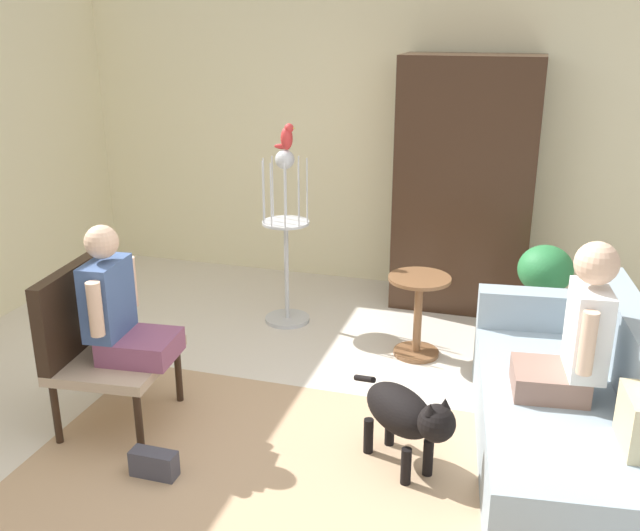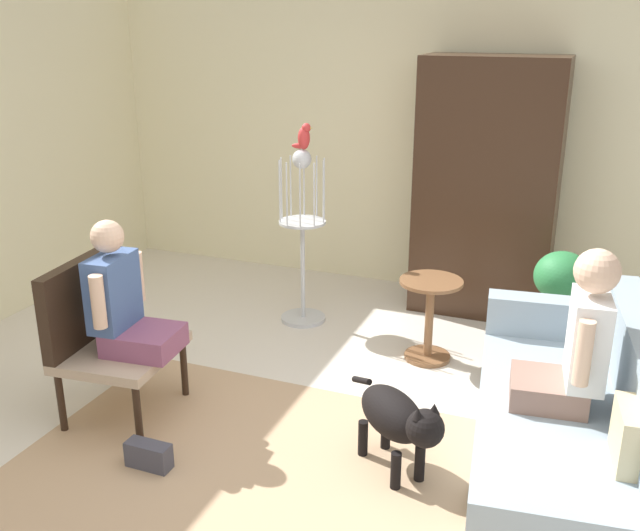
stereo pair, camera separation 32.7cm
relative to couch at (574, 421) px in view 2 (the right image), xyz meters
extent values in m
plane|color=beige|center=(-1.29, -0.44, -0.29)|extent=(7.53, 7.53, 0.00)
cube|color=beige|center=(-1.29, 2.52, 1.14)|extent=(6.87, 0.12, 2.87)
cube|color=tan|center=(-1.47, -0.71, -0.29)|extent=(2.85, 2.02, 0.01)
cube|color=#8EA0AD|center=(-0.05, -0.04, -0.08)|extent=(1.11, 2.02, 0.41)
cube|color=#8EA0AD|center=(-0.16, 0.83, 0.24)|extent=(0.91, 0.29, 0.25)
cube|color=#C6B284|center=(0.23, -0.49, 0.26)|extent=(0.14, 0.33, 0.28)
cylinder|color=black|center=(-2.38, -0.09, -0.10)|extent=(0.04, 0.04, 0.38)
cylinder|color=black|center=(-2.32, -0.67, -0.10)|extent=(0.04, 0.04, 0.38)
cylinder|color=black|center=(-2.89, -0.14, -0.10)|extent=(0.04, 0.04, 0.38)
cylinder|color=black|center=(-2.83, -0.72, -0.10)|extent=(0.04, 0.04, 0.38)
cube|color=tan|center=(-2.60, -0.40, 0.13)|extent=(0.67, 0.74, 0.06)
cube|color=black|center=(-2.87, -0.43, 0.42)|extent=(0.15, 0.69, 0.52)
cube|color=#866457|center=(-0.15, -0.05, 0.19)|extent=(0.43, 0.40, 0.14)
cube|color=white|center=(0.01, -0.03, 0.50)|extent=(0.22, 0.37, 0.48)
sphere|color=#DDB293|center=(0.01, -0.03, 0.87)|extent=(0.23, 0.23, 0.23)
cylinder|color=#DDB293|center=(0.00, -0.25, 0.52)|extent=(0.08, 0.08, 0.33)
cylinder|color=#DDB293|center=(-0.05, 0.18, 0.52)|extent=(0.08, 0.08, 0.33)
cube|color=#844766|center=(-2.45, -0.39, 0.23)|extent=(0.45, 0.39, 0.14)
cube|color=#3F598C|center=(-2.62, -0.41, 0.52)|extent=(0.21, 0.37, 0.45)
sphere|color=#DDB293|center=(-2.62, -0.41, 0.86)|extent=(0.19, 0.19, 0.19)
cylinder|color=#DDB293|center=(-2.61, -0.19, 0.54)|extent=(0.08, 0.08, 0.31)
cylinder|color=#DDB293|center=(-2.56, -0.62, 0.54)|extent=(0.08, 0.08, 0.31)
cylinder|color=brown|center=(-1.03, 1.02, 0.30)|extent=(0.45, 0.45, 0.02)
cylinder|color=brown|center=(-1.03, 1.02, 0.00)|extent=(0.06, 0.06, 0.58)
cylinder|color=brown|center=(-1.03, 1.02, -0.27)|extent=(0.33, 0.33, 0.03)
ellipsoid|color=black|center=(-0.91, -0.36, 0.05)|extent=(0.53, 0.51, 0.25)
sphere|color=black|center=(-0.68, -0.56, 0.12)|extent=(0.20, 0.20, 0.20)
cone|color=black|center=(-0.65, -0.52, 0.22)|extent=(0.06, 0.06, 0.06)
cone|color=black|center=(-0.72, -0.59, 0.22)|extent=(0.06, 0.06, 0.06)
cylinder|color=black|center=(-1.15, -0.14, 0.09)|extent=(0.16, 0.15, 0.10)
cylinder|color=black|center=(-0.73, -0.41, -0.18)|extent=(0.06, 0.06, 0.21)
cylinder|color=black|center=(-0.83, -0.53, -0.18)|extent=(0.06, 0.06, 0.21)
cylinder|color=black|center=(-0.99, -0.19, -0.18)|extent=(0.06, 0.06, 0.21)
cylinder|color=black|center=(-1.09, -0.30, -0.18)|extent=(0.06, 0.06, 0.21)
cylinder|color=silver|center=(-2.14, 1.32, -0.27)|extent=(0.36, 0.36, 0.03)
cylinder|color=silver|center=(-2.14, 1.32, 0.12)|extent=(0.04, 0.04, 0.82)
cylinder|color=silver|center=(-2.14, 1.32, 0.54)|extent=(0.37, 0.37, 0.02)
cylinder|color=silver|center=(-1.97, 1.32, 0.79)|extent=(0.01, 0.01, 0.48)
cylinder|color=silver|center=(-2.00, 1.43, 0.79)|extent=(0.01, 0.01, 0.48)
cylinder|color=silver|center=(-2.09, 1.49, 0.79)|extent=(0.01, 0.01, 0.48)
cylinder|color=silver|center=(-2.20, 1.49, 0.79)|extent=(0.01, 0.01, 0.48)
cylinder|color=silver|center=(-2.28, 1.43, 0.79)|extent=(0.01, 0.01, 0.48)
cylinder|color=silver|center=(-2.32, 1.32, 0.79)|extent=(0.01, 0.01, 0.48)
cylinder|color=silver|center=(-2.28, 1.22, 0.79)|extent=(0.01, 0.01, 0.48)
cylinder|color=silver|center=(-2.20, 1.16, 0.79)|extent=(0.01, 0.01, 0.48)
cylinder|color=silver|center=(-2.09, 1.16, 0.79)|extent=(0.01, 0.01, 0.48)
cylinder|color=silver|center=(-2.00, 1.22, 0.79)|extent=(0.01, 0.01, 0.48)
sphere|color=silver|center=(-2.14, 1.32, 1.04)|extent=(0.15, 0.15, 0.15)
ellipsoid|color=red|center=(-2.12, 1.32, 1.19)|extent=(0.09, 0.10, 0.17)
sphere|color=red|center=(-2.10, 1.32, 1.27)|extent=(0.07, 0.07, 0.07)
cone|color=#D8BF4C|center=(-2.07, 1.32, 1.27)|extent=(0.03, 0.02, 0.02)
ellipsoid|color=red|center=(-2.16, 1.32, 1.13)|extent=(0.12, 0.03, 0.04)
cylinder|color=#996047|center=(-0.19, 1.35, -0.15)|extent=(0.24, 0.24, 0.28)
cylinder|color=brown|center=(-0.19, 1.35, 0.09)|extent=(0.03, 0.03, 0.20)
ellipsoid|color=#2C7B40|center=(-0.19, 1.35, 0.35)|extent=(0.39, 0.39, 0.35)
cube|color=#382316|center=(-0.86, 2.11, 0.75)|extent=(1.10, 0.56, 2.07)
cube|color=#3F3F4C|center=(-2.14, -0.85, -0.21)|extent=(0.26, 0.10, 0.15)
camera|label=1|loc=(-0.35, -3.70, 2.05)|focal=39.98mm
camera|label=2|loc=(-0.04, -3.60, 2.05)|focal=39.98mm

